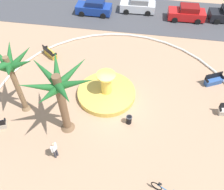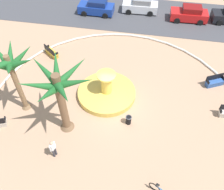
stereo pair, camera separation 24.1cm
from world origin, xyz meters
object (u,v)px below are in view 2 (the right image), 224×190
at_px(palm_tree_near_fountain, 59,89).
at_px(parked_car_second, 140,6).
at_px(bench_north, 52,53).
at_px(trash_bin, 128,120).
at_px(person_cyclist_photo, 53,148).
at_px(bench_west, 215,82).
at_px(fountain, 107,92).
at_px(parked_car_leftmost, 96,7).
at_px(parked_car_third, 189,14).
at_px(palm_tree_by_curb, 10,67).

distance_m(palm_tree_near_fountain, parked_car_second, 17.87).
distance_m(bench_north, trash_bin, 10.45).
bearing_deg(person_cyclist_photo, bench_west, 38.24).
relative_size(palm_tree_near_fountain, parked_car_second, 1.33).
bearing_deg(palm_tree_near_fountain, trash_bin, 14.60).
distance_m(bench_west, bench_north, 14.81).
xyz_separation_m(fountain, trash_bin, (2.10, -2.44, 0.07)).
relative_size(parked_car_leftmost, parked_car_third, 0.99).
xyz_separation_m(person_cyclist_photo, parked_car_second, (3.59, 19.57, -0.13)).
distance_m(palm_tree_near_fountain, person_cyclist_photo, 3.84).
xyz_separation_m(trash_bin, parked_car_leftmost, (-5.72, 14.81, 0.39)).
xyz_separation_m(trash_bin, person_cyclist_photo, (-4.40, -3.45, 0.53)).
bearing_deg(fountain, palm_tree_near_fountain, -121.62).
relative_size(palm_tree_near_fountain, parked_car_third, 1.33).
bearing_deg(parked_car_third, parked_car_leftmost, -177.72).
xyz_separation_m(parked_car_leftmost, parked_car_third, (10.44, 0.42, 0.00)).
relative_size(parked_car_second, parked_car_third, 1.00).
bearing_deg(parked_car_second, fountain, -95.42).
bearing_deg(parked_car_third, parked_car_second, 170.76).
bearing_deg(palm_tree_by_curb, palm_tree_near_fountain, -17.61).
bearing_deg(parked_car_second, trash_bin, -87.15).
bearing_deg(palm_tree_by_curb, bench_west, 19.42).
height_order(palm_tree_near_fountain, bench_north, palm_tree_near_fountain).
xyz_separation_m(palm_tree_by_curb, bench_north, (-0.22, 6.43, -3.78)).
bearing_deg(parked_car_second, palm_tree_near_fountain, -101.46).
bearing_deg(trash_bin, bench_north, 141.68).
bearing_deg(bench_north, palm_tree_near_fountain, -62.80).
height_order(trash_bin, parked_car_second, parked_car_second).
xyz_separation_m(bench_west, parked_car_second, (-7.36, 10.94, 0.43)).
height_order(person_cyclist_photo, parked_car_second, parked_car_second).
height_order(bench_west, parked_car_leftmost, parked_car_leftmost).
bearing_deg(parked_car_leftmost, palm_tree_near_fountain, -84.87).
bearing_deg(bench_north, palm_tree_by_curb, -88.06).
distance_m(palm_tree_by_curb, bench_north, 7.46).
distance_m(person_cyclist_photo, parked_car_third, 20.78).
height_order(trash_bin, parked_car_third, parked_car_third).
bearing_deg(parked_car_leftmost, fountain, -73.66).
relative_size(palm_tree_near_fountain, palm_tree_by_curb, 1.01).
xyz_separation_m(fountain, palm_tree_near_fountain, (-2.19, -3.56, 3.63)).
bearing_deg(parked_car_second, parked_car_leftmost, -165.07).
height_order(palm_tree_near_fountain, person_cyclist_photo, palm_tree_near_fountain).
bearing_deg(trash_bin, bench_west, 38.30).
xyz_separation_m(fountain, bench_north, (-6.10, 4.04, 0.03)).
distance_m(fountain, parked_car_second, 13.74).
bearing_deg(parked_car_leftmost, parked_car_second, 14.93).
bearing_deg(fountain, trash_bin, -49.34).
bearing_deg(trash_bin, fountain, 130.66).
bearing_deg(parked_car_third, bench_west, -79.61).
distance_m(palm_tree_near_fountain, bench_north, 9.27).
relative_size(palm_tree_by_curb, parked_car_third, 1.31).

